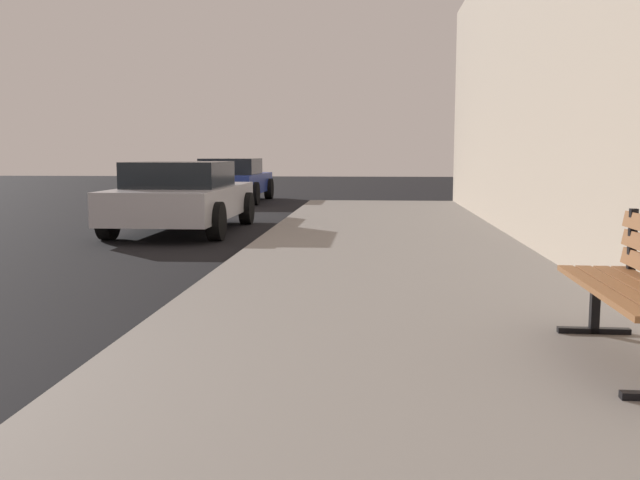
{
  "coord_description": "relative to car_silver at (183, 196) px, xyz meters",
  "views": [
    {
      "loc": [
        3.75,
        -2.95,
        1.42
      ],
      "look_at": [
        3.26,
        3.28,
        0.64
      ],
      "focal_mm": 39.23,
      "sensor_mm": 36.0,
      "label": 1
    }
  ],
  "objects": [
    {
      "name": "car_blue",
      "position": [
        -0.68,
        7.8,
        -0.0
      ],
      "size": [
        1.95,
        4.16,
        1.27
      ],
      "color": "#233899",
      "rests_on": "ground_plane"
    },
    {
      "name": "car_silver",
      "position": [
        0.0,
        0.0,
        0.0
      ],
      "size": [
        2.04,
        4.25,
        1.27
      ],
      "color": "#B7B7BF",
      "rests_on": "ground_plane"
    },
    {
      "name": "sidewalk",
      "position": [
        3.72,
        -9.51,
        -0.57
      ],
      "size": [
        4.0,
        32.0,
        0.15
      ],
      "primitive_type": "cube",
      "color": "gray",
      "rests_on": "ground_plane"
    }
  ]
}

